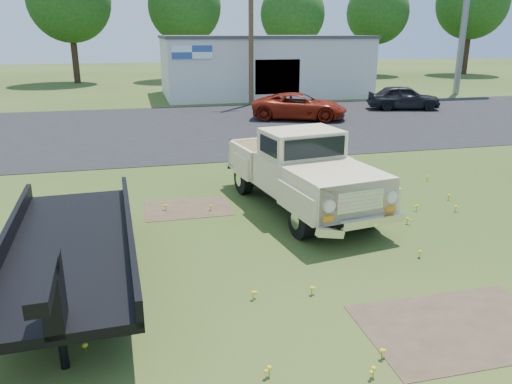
# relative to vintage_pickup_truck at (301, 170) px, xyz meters

# --- Properties ---
(ground) EXTENTS (140.00, 140.00, 0.00)m
(ground) POSITION_rel_vintage_pickup_truck_xyz_m (-0.83, -2.82, -1.04)
(ground) COLOR #253F14
(ground) RESTS_ON ground
(asphalt_lot) EXTENTS (90.00, 14.00, 0.02)m
(asphalt_lot) POSITION_rel_vintage_pickup_truck_xyz_m (-0.83, 12.18, -1.04)
(asphalt_lot) COLOR black
(asphalt_lot) RESTS_ON ground
(dirt_patch_a) EXTENTS (3.00, 2.00, 0.01)m
(dirt_patch_a) POSITION_rel_vintage_pickup_truck_xyz_m (0.67, -5.82, -1.04)
(dirt_patch_a) COLOR #463525
(dirt_patch_a) RESTS_ON ground
(dirt_patch_b) EXTENTS (2.20, 1.60, 0.01)m
(dirt_patch_b) POSITION_rel_vintage_pickup_truck_xyz_m (-2.83, 0.68, -1.04)
(dirt_patch_b) COLOR #463525
(dirt_patch_b) RESTS_ON ground
(commercial_building) EXTENTS (14.20, 8.20, 4.15)m
(commercial_building) POSITION_rel_vintage_pickup_truck_xyz_m (5.17, 24.18, 1.06)
(commercial_building) COLOR silver
(commercial_building) RESTS_ON ground
(utility_pole_mid) EXTENTS (1.60, 0.30, 9.00)m
(utility_pole_mid) POSITION_rel_vintage_pickup_truck_xyz_m (3.17, 19.18, 3.56)
(utility_pole_mid) COLOR #402D1E
(utility_pole_mid) RESTS_ON ground
(treeline_c) EXTENTS (7.04, 7.04, 10.47)m
(treeline_c) POSITION_rel_vintage_pickup_truck_xyz_m (-8.83, 36.68, 5.90)
(treeline_c) COLOR #362318
(treeline_c) RESTS_ON ground
(treeline_d) EXTENTS (6.72, 6.72, 10.00)m
(treeline_d) POSITION_rel_vintage_pickup_truck_xyz_m (1.17, 37.68, 5.58)
(treeline_d) COLOR #362318
(treeline_d) RESTS_ON ground
(treeline_e) EXTENTS (6.08, 6.08, 9.04)m
(treeline_e) POSITION_rel_vintage_pickup_truck_xyz_m (11.17, 36.18, 4.95)
(treeline_e) COLOR #362318
(treeline_e) RESTS_ON ground
(treeline_f) EXTENTS (6.40, 6.40, 9.52)m
(treeline_f) POSITION_rel_vintage_pickup_truck_xyz_m (21.17, 38.68, 5.26)
(treeline_f) COLOR #362318
(treeline_f) RESTS_ON ground
(treeline_g) EXTENTS (7.36, 7.36, 10.95)m
(treeline_g) POSITION_rel_vintage_pickup_truck_xyz_m (31.17, 37.18, 6.21)
(treeline_g) COLOR #362318
(treeline_g) RESTS_ON ground
(vintage_pickup_truck) EXTENTS (3.10, 6.00, 2.08)m
(vintage_pickup_truck) POSITION_rel_vintage_pickup_truck_xyz_m (0.00, 0.00, 0.00)
(vintage_pickup_truck) COLOR #CAB887
(vintage_pickup_truck) RESTS_ON ground
(flatbed_trailer) EXTENTS (2.43, 6.58, 1.77)m
(flatbed_trailer) POSITION_rel_vintage_pickup_truck_xyz_m (-5.27, -2.94, -0.15)
(flatbed_trailer) COLOR black
(flatbed_trailer) RESTS_ON ground
(red_pickup) EXTENTS (5.36, 3.96, 1.35)m
(red_pickup) POSITION_rel_vintage_pickup_truck_xyz_m (4.36, 13.21, -0.36)
(red_pickup) COLOR maroon
(red_pickup) RESTS_ON ground
(dark_sedan) EXTENTS (4.40, 2.63, 1.40)m
(dark_sedan) POSITION_rel_vintage_pickup_truck_xyz_m (11.43, 15.09, -0.34)
(dark_sedan) COLOR black
(dark_sedan) RESTS_ON ground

